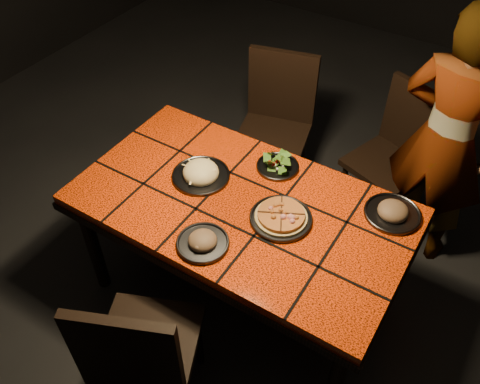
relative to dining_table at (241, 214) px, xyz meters
The scene contains 11 objects.
room_shell 0.83m from the dining_table, ahead, with size 6.04×7.04×3.08m.
dining_table is the anchor object (origin of this frame).
chair_near 0.79m from the dining_table, 90.46° to the right, with size 0.56×0.56×0.95m.
chair_far_left 0.98m from the dining_table, 108.57° to the left, with size 0.53×0.53×0.97m.
chair_far_right 1.17m from the dining_table, 67.25° to the left, with size 0.53×0.53×0.92m.
diner 1.17m from the dining_table, 53.24° to the left, with size 0.57×0.38×1.57m, color brown.
plate_pizza 0.23m from the dining_table, ahead, with size 0.33×0.33×0.04m.
plate_pasta 0.29m from the dining_table, behind, with size 0.29×0.29×0.10m.
plate_salad 0.33m from the dining_table, 85.13° to the left, with size 0.22×0.22×0.07m.
plate_mushroom_a 0.33m from the dining_table, 91.18° to the right, with size 0.24×0.24×0.08m.
plate_mushroom_b 0.72m from the dining_table, 25.55° to the left, with size 0.26×0.26×0.09m.
Camera 1 is at (0.90, -1.44, 2.49)m, focal length 38.00 mm.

